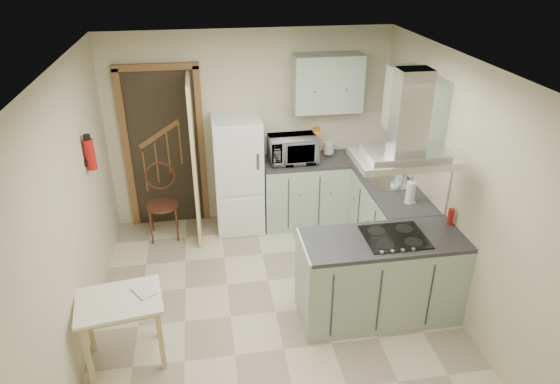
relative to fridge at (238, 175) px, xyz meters
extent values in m
plane|color=beige|center=(0.20, -1.80, -0.75)|extent=(4.20, 4.20, 0.00)
plane|color=silver|center=(0.20, -1.80, 1.75)|extent=(4.20, 4.20, 0.00)
plane|color=#C3BB97|center=(0.20, 0.30, 0.50)|extent=(3.60, 0.00, 3.60)
plane|color=#C3BB97|center=(-1.60, -1.80, 0.50)|extent=(0.00, 4.20, 4.20)
plane|color=#C3BB97|center=(2.00, -1.80, 0.50)|extent=(0.00, 4.20, 4.20)
cube|color=brown|center=(-0.90, 0.27, 0.30)|extent=(1.10, 0.12, 2.10)
cube|color=white|center=(0.00, 0.00, 0.00)|extent=(0.60, 0.60, 1.50)
cube|color=#9EB2A0|center=(0.86, 0.00, -0.30)|extent=(1.08, 0.60, 0.90)
cube|color=#9EB2A0|center=(1.70, -0.68, -0.30)|extent=(0.60, 1.95, 0.90)
cube|color=beige|center=(1.16, 0.29, 0.40)|extent=(1.68, 0.02, 0.50)
cube|color=#9EB2A0|center=(1.15, 0.12, 1.10)|extent=(0.85, 0.35, 0.70)
cube|color=#9EB2A0|center=(1.82, -0.95, 1.10)|extent=(0.35, 0.90, 0.70)
cube|color=#9EB2A0|center=(1.22, -1.98, -0.30)|extent=(1.55, 0.65, 0.90)
cube|color=black|center=(1.32, -1.98, 0.16)|extent=(0.58, 0.50, 0.01)
cube|color=silver|center=(1.32, -1.98, 0.97)|extent=(0.90, 0.55, 0.10)
cube|color=silver|center=(1.70, -0.85, 0.16)|extent=(0.45, 0.40, 0.01)
cylinder|color=#B2140F|center=(-1.54, -0.90, 0.75)|extent=(0.10, 0.10, 0.32)
cube|color=tan|center=(-1.22, -2.22, -0.41)|extent=(0.79, 0.64, 0.67)
cube|color=#451D17|center=(-0.98, -0.11, -0.31)|extent=(0.41, 0.41, 0.88)
imported|color=black|center=(0.70, -0.03, 0.32)|extent=(0.61, 0.42, 0.33)
cylinder|color=silver|center=(1.21, 0.11, 0.25)|extent=(0.16, 0.16, 0.20)
cube|color=orange|center=(1.05, 0.17, 0.32)|extent=(0.14, 0.24, 0.34)
imported|color=silver|center=(1.89, -0.63, 0.25)|extent=(0.12, 0.12, 0.20)
cylinder|color=silver|center=(1.73, -1.33, 0.28)|extent=(0.11, 0.11, 0.25)
imported|color=silver|center=(1.70, -1.01, 0.19)|extent=(0.12, 0.12, 0.09)
cylinder|color=#A5180E|center=(1.95, -1.83, 0.24)|extent=(0.07, 0.07, 0.17)
imported|color=brown|center=(-1.08, -2.18, -0.03)|extent=(0.26, 0.27, 0.10)
camera|label=1|loc=(-0.39, -5.78, 2.68)|focal=32.00mm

